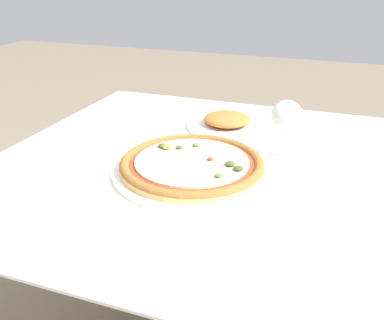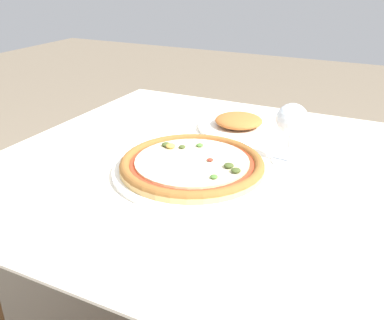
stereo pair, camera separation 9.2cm
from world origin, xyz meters
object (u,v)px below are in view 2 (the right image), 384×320
object	(u,v)px
wine_glass_far_left	(292,122)
side_plate	(239,124)
dining_table	(297,217)
pizza_plate	(192,165)
fork	(68,209)

from	to	relation	value
wine_glass_far_left	side_plate	distance (m)	0.25
wine_glass_far_left	side_plate	bearing A→B (deg)	139.16
dining_table	side_plate	distance (m)	0.35
pizza_plate	fork	xyz separation A→B (m)	(-0.14, -0.24, -0.01)
dining_table	pizza_plate	size ratio (longest dim) A/B	4.02
pizza_plate	fork	world-z (taller)	pizza_plate
fork	side_plate	world-z (taller)	side_plate
pizza_plate	side_plate	size ratio (longest dim) A/B	1.56
side_plate	dining_table	bearing A→B (deg)	-46.19
fork	wine_glass_far_left	xyz separation A→B (m)	(0.31, 0.39, 0.10)
pizza_plate	wine_glass_far_left	distance (m)	0.24
pizza_plate	fork	bearing A→B (deg)	-119.44
wine_glass_far_left	side_plate	world-z (taller)	wine_glass_far_left
fork	wine_glass_far_left	world-z (taller)	wine_glass_far_left
dining_table	side_plate	world-z (taller)	side_plate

